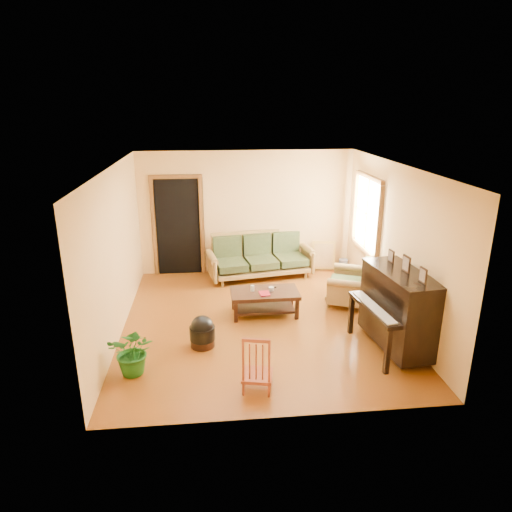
{
  "coord_description": "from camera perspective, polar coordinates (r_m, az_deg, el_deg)",
  "views": [
    {
      "loc": [
        -0.78,
        -6.92,
        3.51
      ],
      "look_at": [
        -0.04,
        0.2,
        1.1
      ],
      "focal_mm": 32.0,
      "sensor_mm": 36.0,
      "label": 1
    }
  ],
  "objects": [
    {
      "name": "candle",
      "position": [
        7.87,
        -0.44,
        -4.05
      ],
      "size": [
        0.08,
        0.08,
        0.11
      ],
      "primitive_type": "cylinder",
      "rotation": [
        0.0,
        0.0,
        -0.37
      ],
      "color": "silver",
      "rests_on": "coffee_table"
    },
    {
      "name": "doorway",
      "position": [
        9.75,
        -9.71,
        3.56
      ],
      "size": [
        1.08,
        0.16,
        2.05
      ],
      "primitive_type": "cube",
      "color": "black",
      "rests_on": "floor"
    },
    {
      "name": "red_chair",
      "position": [
        5.92,
        0.2,
        -13.02
      ],
      "size": [
        0.46,
        0.48,
        0.81
      ],
      "primitive_type": "cube",
      "rotation": [
        0.0,
        0.0,
        -0.22
      ],
      "color": "maroon",
      "rests_on": "floor"
    },
    {
      "name": "floor",
      "position": [
        7.8,
        0.43,
        -8.14
      ],
      "size": [
        5.0,
        5.0,
        0.0
      ],
      "primitive_type": "plane",
      "color": "#64310D",
      "rests_on": "ground"
    },
    {
      "name": "footstool",
      "position": [
        7.03,
        -6.71,
        -9.78
      ],
      "size": [
        0.43,
        0.43,
        0.37
      ],
      "primitive_type": "cylinder",
      "rotation": [
        0.0,
        0.0,
        -0.13
      ],
      "color": "black",
      "rests_on": "floor"
    },
    {
      "name": "potted_plant",
      "position": [
        6.48,
        -15.05,
        -11.39
      ],
      "size": [
        0.7,
        0.63,
        0.68
      ],
      "primitive_type": "imported",
      "rotation": [
        0.0,
        0.0,
        -0.18
      ],
      "color": "#1A5C1C",
      "rests_on": "floor"
    },
    {
      "name": "glass_jar",
      "position": [
        7.91,
        1.93,
        -4.12
      ],
      "size": [
        0.1,
        0.1,
        0.06
      ],
      "primitive_type": "cylinder",
      "rotation": [
        0.0,
        0.0,
        0.06
      ],
      "color": "silver",
      "rests_on": "coffee_table"
    },
    {
      "name": "sofa",
      "position": [
        9.54,
        0.6,
        -0.02
      ],
      "size": [
        2.28,
        1.26,
        0.93
      ],
      "primitive_type": "cube",
      "rotation": [
        0.0,
        0.0,
        0.17
      ],
      "color": "olive",
      "rests_on": "floor"
    },
    {
      "name": "armchair",
      "position": [
        8.48,
        11.58,
        -2.95
      ],
      "size": [
        1.15,
        1.17,
        0.9
      ],
      "primitive_type": "cube",
      "rotation": [
        0.0,
        0.0,
        -0.41
      ],
      "color": "olive",
      "rests_on": "floor"
    },
    {
      "name": "coffee_table",
      "position": [
        7.97,
        1.08,
        -5.85
      ],
      "size": [
        1.17,
        0.65,
        0.43
      ],
      "primitive_type": "cube",
      "rotation": [
        0.0,
        0.0,
        0.01
      ],
      "color": "black",
      "rests_on": "floor"
    },
    {
      "name": "leaning_frame",
      "position": [
        10.12,
        8.44,
        0.11
      ],
      "size": [
        0.51,
        0.19,
        0.67
      ],
      "primitive_type": "cube",
      "rotation": [
        0.0,
        0.0,
        -0.16
      ],
      "color": "gold",
      "rests_on": "floor"
    },
    {
      "name": "ceramic_crock",
      "position": [
        10.24,
        10.84,
        -1.07
      ],
      "size": [
        0.22,
        0.22,
        0.24
      ],
      "primitive_type": "cylinder",
      "rotation": [
        0.0,
        0.0,
        -0.15
      ],
      "color": "#344D9D",
      "rests_on": "floor"
    },
    {
      "name": "remote",
      "position": [
        8.03,
        2.03,
        -3.95
      ],
      "size": [
        0.15,
        0.06,
        0.01
      ],
      "primitive_type": "cube",
      "rotation": [
        0.0,
        0.0,
        0.16
      ],
      "color": "black",
      "rests_on": "coffee_table"
    },
    {
      "name": "book",
      "position": [
        7.75,
        0.46,
        -4.77
      ],
      "size": [
        0.18,
        0.24,
        0.02
      ],
      "primitive_type": "imported",
      "rotation": [
        0.0,
        0.0,
        0.07
      ],
      "color": "maroon",
      "rests_on": "coffee_table"
    },
    {
      "name": "window",
      "position": [
        8.98,
        13.72,
        5.13
      ],
      "size": [
        0.12,
        1.36,
        1.46
      ],
      "primitive_type": "cube",
      "color": "white",
      "rests_on": "right_wall"
    },
    {
      "name": "piano",
      "position": [
        7.05,
        17.34,
        -6.58
      ],
      "size": [
        0.97,
        1.47,
        1.23
      ],
      "primitive_type": "cube",
      "rotation": [
        0.0,
        0.0,
        0.12
      ],
      "color": "black",
      "rests_on": "floor"
    }
  ]
}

